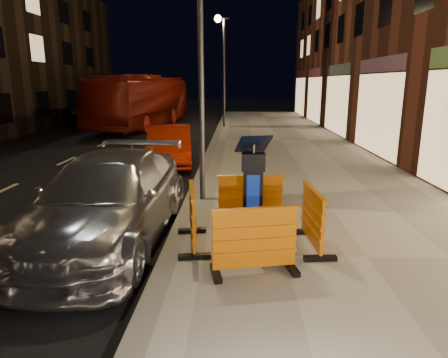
{
  "coord_description": "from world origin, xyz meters",
  "views": [
    {
      "loc": [
        1.02,
        -5.63,
        2.72
      ],
      "look_at": [
        0.8,
        1.0,
        1.1
      ],
      "focal_mm": 32.0,
      "sensor_mm": 36.0,
      "label": 1
    }
  ],
  "objects_px": {
    "car_silver": "(111,239)",
    "barrier_kerbside": "(193,217)",
    "barrier_front": "(255,241)",
    "car_red": "(171,164)",
    "bus_doubledecker": "(144,127)",
    "parking_kiosk": "(253,195)",
    "barrier_back": "(250,200)",
    "barrier_bldgside": "(312,218)"
  },
  "relations": [
    {
      "from": "barrier_front",
      "to": "car_red",
      "type": "relative_size",
      "value": 0.31
    },
    {
      "from": "parking_kiosk",
      "to": "barrier_back",
      "type": "xyz_separation_m",
      "value": [
        0.0,
        0.95,
        -0.37
      ]
    },
    {
      "from": "barrier_back",
      "to": "barrier_bldgside",
      "type": "distance_m",
      "value": 1.34
    },
    {
      "from": "barrier_back",
      "to": "bus_doubledecker",
      "type": "xyz_separation_m",
      "value": [
        -6.0,
        17.61,
        -0.62
      ]
    },
    {
      "from": "parking_kiosk",
      "to": "barrier_front",
      "type": "distance_m",
      "value": 1.02
    },
    {
      "from": "barrier_back",
      "to": "car_silver",
      "type": "relative_size",
      "value": 0.24
    },
    {
      "from": "barrier_kerbside",
      "to": "car_red",
      "type": "height_order",
      "value": "barrier_kerbside"
    },
    {
      "from": "parking_kiosk",
      "to": "car_red",
      "type": "xyz_separation_m",
      "value": [
        -2.51,
        7.23,
        -1.0
      ]
    },
    {
      "from": "barrier_front",
      "to": "car_silver",
      "type": "distance_m",
      "value": 2.97
    },
    {
      "from": "barrier_back",
      "to": "barrier_bldgside",
      "type": "relative_size",
      "value": 1.0
    },
    {
      "from": "parking_kiosk",
      "to": "barrier_front",
      "type": "relative_size",
      "value": 1.4
    },
    {
      "from": "barrier_back",
      "to": "car_silver",
      "type": "bearing_deg",
      "value": -174.1
    },
    {
      "from": "barrier_back",
      "to": "parking_kiosk",
      "type": "bearing_deg",
      "value": -93.27
    },
    {
      "from": "bus_doubledecker",
      "to": "car_silver",
      "type": "bearing_deg",
      "value": -71.43
    },
    {
      "from": "barrier_kerbside",
      "to": "car_red",
      "type": "bearing_deg",
      "value": 3.92
    },
    {
      "from": "barrier_bldgside",
      "to": "parking_kiosk",
      "type": "bearing_deg",
      "value": 85.73
    },
    {
      "from": "barrier_front",
      "to": "barrier_bldgside",
      "type": "distance_m",
      "value": 1.34
    },
    {
      "from": "parking_kiosk",
      "to": "bus_doubledecker",
      "type": "distance_m",
      "value": 19.53
    },
    {
      "from": "barrier_kerbside",
      "to": "barrier_bldgside",
      "type": "relative_size",
      "value": 1.0
    },
    {
      "from": "barrier_bldgside",
      "to": "car_silver",
      "type": "bearing_deg",
      "value": 76.66
    },
    {
      "from": "barrier_front",
      "to": "barrier_back",
      "type": "bearing_deg",
      "value": 78.73
    },
    {
      "from": "barrier_front",
      "to": "car_silver",
      "type": "relative_size",
      "value": 0.24
    },
    {
      "from": "barrier_kerbside",
      "to": "car_silver",
      "type": "height_order",
      "value": "barrier_kerbside"
    },
    {
      "from": "parking_kiosk",
      "to": "barrier_kerbside",
      "type": "xyz_separation_m",
      "value": [
        -0.95,
        0.0,
        -0.37
      ]
    },
    {
      "from": "barrier_kerbside",
      "to": "car_silver",
      "type": "relative_size",
      "value": 0.24
    },
    {
      "from": "barrier_kerbside",
      "to": "barrier_bldgside",
      "type": "distance_m",
      "value": 1.9
    },
    {
      "from": "barrier_front",
      "to": "car_red",
      "type": "bearing_deg",
      "value": 95.8
    },
    {
      "from": "parking_kiosk",
      "to": "bus_doubledecker",
      "type": "bearing_deg",
      "value": 101.64
    },
    {
      "from": "barrier_front",
      "to": "car_red",
      "type": "xyz_separation_m",
      "value": [
        -2.51,
        8.18,
        -0.62
      ]
    },
    {
      "from": "barrier_front",
      "to": "parking_kiosk",
      "type": "bearing_deg",
      "value": 78.73
    },
    {
      "from": "car_silver",
      "to": "car_red",
      "type": "distance_m",
      "value": 6.68
    },
    {
      "from": "barrier_front",
      "to": "car_silver",
      "type": "height_order",
      "value": "barrier_front"
    },
    {
      "from": "car_silver",
      "to": "barrier_kerbside",
      "type": "bearing_deg",
      "value": -17.8
    },
    {
      "from": "parking_kiosk",
      "to": "bus_doubledecker",
      "type": "height_order",
      "value": "parking_kiosk"
    },
    {
      "from": "parking_kiosk",
      "to": "car_red",
      "type": "bearing_deg",
      "value": 102.89
    },
    {
      "from": "car_silver",
      "to": "parking_kiosk",
      "type": "bearing_deg",
      "value": -10.6
    },
    {
      "from": "barrier_bldgside",
      "to": "car_red",
      "type": "height_order",
      "value": "barrier_bldgside"
    },
    {
      "from": "barrier_bldgside",
      "to": "barrier_kerbside",
      "type": "bearing_deg",
      "value": 85.73
    },
    {
      "from": "car_red",
      "to": "barrier_kerbside",
      "type": "bearing_deg",
      "value": -85.69
    },
    {
      "from": "barrier_kerbside",
      "to": "car_silver",
      "type": "bearing_deg",
      "value": 62.09
    },
    {
      "from": "barrier_kerbside",
      "to": "bus_doubledecker",
      "type": "bearing_deg",
      "value": 6.95
    },
    {
      "from": "car_red",
      "to": "bus_doubledecker",
      "type": "xyz_separation_m",
      "value": [
        -3.49,
        11.33,
        0.0
      ]
    }
  ]
}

